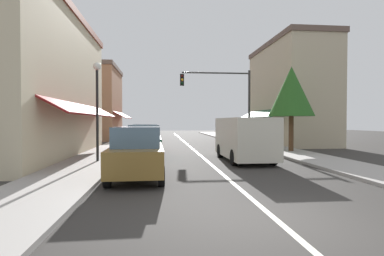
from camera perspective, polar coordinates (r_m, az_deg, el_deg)
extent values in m
plane|color=#33302D|center=(23.75, -0.39, -3.45)|extent=(80.00, 80.00, 0.00)
cube|color=#A39E99|center=(23.85, -13.68, -3.32)|extent=(2.60, 56.00, 0.12)
cube|color=#A39E99|center=(24.89, 12.34, -3.12)|extent=(2.60, 56.00, 0.12)
cube|color=silver|center=(23.75, -0.39, -3.44)|extent=(0.14, 52.00, 0.01)
cube|color=beige|center=(18.96, -27.55, 6.72)|extent=(4.84, 14.00, 7.61)
cube|color=brown|center=(19.76, -27.68, 18.36)|extent=(5.04, 14.20, 0.40)
cube|color=slate|center=(18.15, -20.52, -0.57)|extent=(0.08, 10.64, 1.80)
cube|color=maroon|center=(18.01, -18.67, 3.25)|extent=(1.27, 11.76, 0.73)
cube|color=slate|center=(15.58, -23.58, 14.23)|extent=(0.08, 1.10, 1.30)
cube|color=slate|center=(21.43, -18.50, 10.67)|extent=(0.08, 1.10, 1.30)
cube|color=#BCAD8E|center=(27.97, 17.64, 5.67)|extent=(4.10, 10.00, 8.25)
cube|color=brown|center=(28.63, 17.70, 14.33)|extent=(4.30, 10.20, 0.40)
cube|color=slate|center=(27.15, 13.75, 0.07)|extent=(0.08, 7.60, 1.80)
cube|color=#194C2D|center=(26.96, 12.54, 2.62)|extent=(1.27, 8.40, 0.73)
cube|color=slate|center=(25.40, 15.51, 10.25)|extent=(0.08, 1.10, 1.30)
cube|color=slate|center=(29.50, 12.34, 9.01)|extent=(0.08, 1.10, 1.30)
cube|color=#9E6B4C|center=(34.33, -17.84, 4.06)|extent=(5.08, 8.00, 7.31)
cube|color=brown|center=(34.74, -17.88, 10.43)|extent=(5.28, 8.20, 0.40)
cube|color=slate|center=(33.87, -13.70, 0.30)|extent=(0.08, 6.08, 1.80)
cube|color=maroon|center=(33.80, -12.69, 2.34)|extent=(1.27, 6.72, 0.73)
cube|color=slate|center=(32.29, -14.16, 7.13)|extent=(0.08, 1.10, 1.30)
cube|color=slate|center=(35.76, -13.35, 6.56)|extent=(0.08, 1.10, 1.30)
cube|color=brown|center=(10.68, -10.16, -5.46)|extent=(1.80, 4.13, 0.80)
cube|color=slate|center=(10.52, -10.21, -1.58)|extent=(1.56, 2.03, 0.66)
cylinder|color=black|center=(12.13, -13.56, -6.57)|extent=(0.21, 0.62, 0.62)
cylinder|color=black|center=(12.06, -6.02, -6.59)|extent=(0.21, 0.62, 0.62)
cylinder|color=black|center=(9.48, -15.44, -8.79)|extent=(0.21, 0.62, 0.62)
cylinder|color=black|center=(9.39, -5.72, -8.86)|extent=(0.21, 0.62, 0.62)
cube|color=#0F4C33|center=(16.29, -8.80, -3.13)|extent=(1.79, 4.13, 0.80)
cube|color=slate|center=(16.15, -8.82, -0.58)|extent=(1.55, 2.02, 0.66)
cylinder|color=black|center=(17.71, -11.21, -4.09)|extent=(0.21, 0.62, 0.62)
cylinder|color=black|center=(17.66, -6.07, -4.08)|extent=(0.21, 0.62, 0.62)
cylinder|color=black|center=(15.03, -12.00, -5.05)|extent=(0.21, 0.62, 0.62)
cylinder|color=black|center=(14.97, -5.93, -5.05)|extent=(0.21, 0.62, 0.62)
cube|color=maroon|center=(20.62, -8.59, -2.20)|extent=(1.81, 4.14, 0.80)
cube|color=slate|center=(20.49, -8.61, -0.18)|extent=(1.56, 2.03, 0.66)
cylinder|color=black|center=(22.03, -10.56, -3.03)|extent=(0.21, 0.62, 0.62)
cylinder|color=black|center=(21.99, -6.44, -3.02)|extent=(0.21, 0.62, 0.62)
cylinder|color=black|center=(19.34, -11.03, -3.63)|extent=(0.21, 0.62, 0.62)
cylinder|color=black|center=(19.30, -6.33, -3.63)|extent=(0.21, 0.62, 0.62)
cube|color=beige|center=(15.32, 9.65, -1.70)|extent=(1.97, 5.00, 1.90)
cube|color=slate|center=(17.62, 7.54, 0.09)|extent=(1.73, 0.28, 0.84)
cube|color=black|center=(17.86, 7.40, -3.48)|extent=(1.86, 0.20, 0.24)
cylinder|color=black|center=(16.67, 5.27, -4.23)|extent=(0.24, 0.72, 0.72)
cylinder|color=black|center=(17.11, 11.08, -4.11)|extent=(0.24, 0.72, 0.72)
cylinder|color=black|center=(13.67, 7.83, -5.45)|extent=(0.24, 0.72, 0.72)
cylinder|color=black|center=(14.19, 14.79, -5.23)|extent=(0.24, 0.72, 0.72)
cylinder|color=#333333|center=(25.00, 10.56, 3.65)|extent=(0.18, 0.18, 6.00)
cylinder|color=#333333|center=(24.64, 4.47, 10.14)|extent=(5.39, 0.12, 0.12)
cube|color=black|center=(24.04, -1.86, 8.92)|extent=(0.30, 0.24, 0.90)
sphere|color=#420F0F|center=(23.95, -1.84, 9.62)|extent=(0.20, 0.20, 0.20)
sphere|color=yellow|center=(23.91, -1.84, 8.96)|extent=(0.20, 0.20, 0.20)
sphere|color=#0C3316|center=(23.88, -1.84, 8.29)|extent=(0.20, 0.20, 0.20)
cylinder|color=black|center=(14.84, -17.15, 1.95)|extent=(0.12, 0.12, 4.30)
sphere|color=white|center=(15.05, -17.21, 10.85)|extent=(0.36, 0.36, 0.36)
cylinder|color=#4C331E|center=(19.94, 17.90, -0.55)|extent=(0.30, 0.30, 2.69)
cone|color=#285B21|center=(20.01, 17.95, 6.50)|extent=(2.78, 2.78, 3.06)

